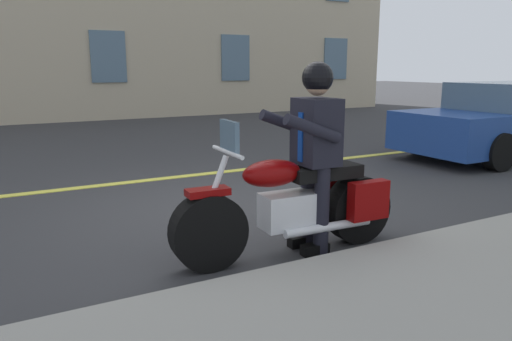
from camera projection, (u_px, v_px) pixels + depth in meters
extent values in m
plane|color=#333335|center=(224.00, 211.00, 5.85)|extent=(80.00, 80.00, 0.00)
cube|color=#E5DB4C|center=(170.00, 178.00, 7.57)|extent=(60.00, 0.16, 0.01)
cylinder|color=black|center=(209.00, 232.00, 4.10)|extent=(0.67, 0.23, 0.66)
cylinder|color=black|center=(357.00, 209.00, 4.77)|extent=(0.67, 0.23, 0.66)
cube|color=silver|center=(291.00, 210.00, 4.43)|extent=(0.57, 0.30, 0.32)
ellipsoid|color=#720505|center=(272.00, 173.00, 4.27)|extent=(0.57, 0.30, 0.24)
cube|color=black|center=(324.00, 172.00, 4.51)|extent=(0.71, 0.31, 0.12)
cube|color=#720505|center=(368.00, 200.00, 4.52)|extent=(0.40, 0.14, 0.36)
cube|color=#720505|center=(340.00, 190.00, 4.91)|extent=(0.40, 0.14, 0.36)
cylinder|color=silver|center=(210.00, 201.00, 4.05)|extent=(0.35, 0.06, 0.76)
cylinder|color=silver|center=(227.00, 152.00, 4.04)|extent=(0.06, 0.60, 0.04)
cube|color=#720505|center=(208.00, 192.00, 4.03)|extent=(0.37, 0.18, 0.06)
cylinder|color=silver|center=(328.00, 227.00, 4.45)|extent=(0.90, 0.12, 0.08)
cube|color=slate|center=(229.00, 138.00, 4.02)|extent=(0.05, 0.32, 0.28)
cylinder|color=black|center=(322.00, 210.00, 4.43)|extent=(0.14, 0.14, 0.84)
cube|color=black|center=(315.00, 249.00, 4.48)|extent=(0.26, 0.12, 0.10)
cylinder|color=black|center=(307.00, 203.00, 4.64)|extent=(0.14, 0.14, 0.84)
cube|color=black|center=(301.00, 241.00, 4.69)|extent=(0.26, 0.12, 0.10)
cube|color=black|center=(316.00, 132.00, 4.39)|extent=(0.34, 0.41, 0.60)
cube|color=navy|center=(301.00, 137.00, 4.33)|extent=(0.03, 0.07, 0.44)
cylinder|color=black|center=(313.00, 129.00, 4.11)|extent=(0.55, 0.12, 0.28)
cylinder|color=black|center=(287.00, 124.00, 4.49)|extent=(0.55, 0.12, 0.28)
sphere|color=tan|center=(318.00, 83.00, 4.30)|extent=(0.22, 0.22, 0.22)
sphere|color=black|center=(318.00, 78.00, 4.29)|extent=(0.28, 0.28, 0.28)
cube|color=navy|center=(509.00, 127.00, 9.38)|extent=(4.60, 1.80, 0.70)
cylinder|color=black|center=(499.00, 152.00, 8.02)|extent=(0.64, 0.22, 0.64)
cylinder|color=black|center=(420.00, 139.00, 9.48)|extent=(0.64, 0.22, 0.64)
cube|color=slate|center=(336.00, 59.00, 19.55)|extent=(1.10, 0.06, 1.60)
cube|color=slate|center=(236.00, 58.00, 17.46)|extent=(1.10, 0.06, 1.60)
cube|color=slate|center=(108.00, 57.00, 15.37)|extent=(1.10, 0.06, 1.60)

